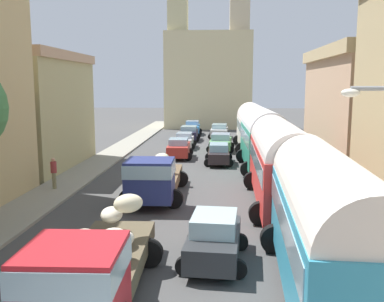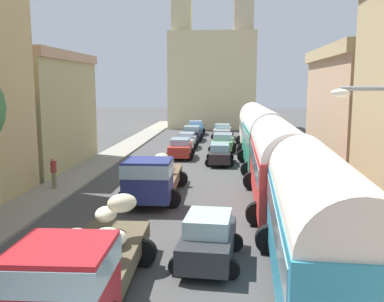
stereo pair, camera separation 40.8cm
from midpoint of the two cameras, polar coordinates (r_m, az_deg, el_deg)
The scene contains 21 objects.
ground_plane at distance 32.57m, azimuth 1.25°, elevation -1.49°, with size 154.00×154.00×0.00m, color #454443.
sidewalk_left at distance 33.77m, azimuth -11.12°, elevation -1.17°, with size 2.50×70.00×0.14m, color gray.
sidewalk_right at distance 32.92m, azimuth 13.95°, elevation -1.51°, with size 2.50×70.00×0.14m, color #B0AA98.
building_left_2 at distance 31.68m, azimuth -18.56°, elevation 5.12°, with size 4.51×10.44×8.01m.
building_right_2 at distance 31.01m, azimuth 22.57°, elevation 5.06°, with size 6.36×12.23×8.24m.
distant_church at distance 59.15m, azimuth 2.92°, elevation 10.08°, with size 11.41×7.32×20.47m.
parked_bus_0 at distance 12.31m, azimuth 17.15°, elevation -8.41°, with size 3.46×9.46×4.02m.
parked_bus_1 at distance 20.96m, azimuth 11.95°, elevation -1.14°, with size 3.34×10.02×4.07m.
parked_bus_2 at distance 29.81m, azimuth 9.83°, elevation 1.90°, with size 3.44×8.35×4.17m.
parked_bus_3 at distance 38.74m, azimuth 8.68°, elevation 3.41°, with size 3.42×8.73×4.10m.
cargo_truck_0 at distance 11.64m, azimuth -13.22°, elevation -14.40°, with size 3.15×7.02×2.41m.
cargo_truck_1 at distance 21.74m, azimuth -4.64°, elevation -3.39°, with size 3.16×7.35×2.36m.
car_0 at distance 34.29m, azimuth -1.23°, elevation 0.37°, with size 2.32×3.78×1.57m.
car_1 at distance 39.72m, azimuth -0.40°, elevation 1.43°, with size 2.11×3.71×1.44m.
car_2 at distance 45.16m, azimuth 0.23°, elevation 2.38°, with size 2.36×4.20×1.53m.
car_3 at distance 50.61m, azimuth 0.72°, elevation 3.10°, with size 2.32×4.06×1.61m.
car_4 at distance 14.41m, azimuth 3.00°, elevation -11.49°, with size 2.36×3.77×1.62m.
car_5 at distance 31.83m, azimuth 4.07°, elevation -0.36°, with size 2.12×4.02×1.51m.
car_6 at distance 38.16m, azimuth 4.41°, elevation 1.18°, with size 2.51×4.18×1.54m.
car_7 at distance 47.37m, azimuth 4.29°, elevation 2.66°, with size 2.46×4.20×1.54m.
pedestrian_0 at distance 24.84m, azimuth -17.37°, elevation -2.60°, with size 0.42×0.42×1.86m.
Camera 2 is at (2.16, -4.97, 5.79)m, focal length 40.36 mm.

